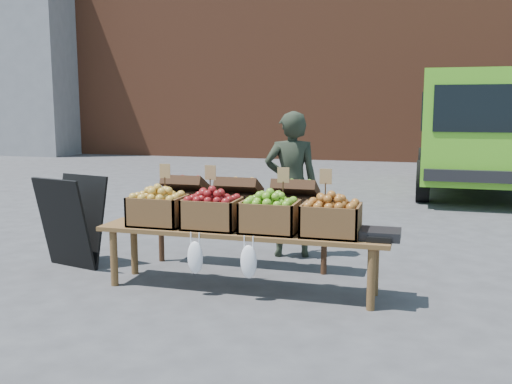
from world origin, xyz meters
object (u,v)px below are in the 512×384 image
(display_bench, at_px, (241,260))
(crate_green_apples, at_px, (331,220))
(delivery_van, at_px, (478,134))
(crate_red_apples, at_px, (270,217))
(vendor, at_px, (291,185))
(crate_golden_apples, at_px, (158,210))
(back_table, at_px, (239,219))
(chalkboard_sign, at_px, (72,221))
(crate_russet_pears, at_px, (213,213))
(weighing_scale, at_px, (380,234))

(display_bench, relative_size, crate_green_apples, 5.40)
(display_bench, bearing_deg, delivery_van, 69.88)
(display_bench, relative_size, crate_red_apples, 5.40)
(vendor, distance_m, crate_golden_apples, 1.67)
(crate_red_apples, bearing_deg, back_table, 125.93)
(vendor, relative_size, back_table, 0.78)
(delivery_van, relative_size, chalkboard_sign, 5.24)
(display_bench, xyz_separation_m, crate_green_apples, (0.82, 0.00, 0.42))
(vendor, xyz_separation_m, crate_russet_pears, (-0.45, -1.33, -0.11))
(display_bench, distance_m, weighing_scale, 1.29)
(display_bench, relative_size, crate_golden_apples, 5.40)
(delivery_van, xyz_separation_m, vendor, (-2.47, -5.89, -0.33))
(delivery_van, xyz_separation_m, crate_russet_pears, (-2.92, -7.22, -0.44))
(chalkboard_sign, xyz_separation_m, crate_russet_pears, (1.68, -0.27, 0.22))
(crate_russet_pears, bearing_deg, chalkboard_sign, 171.03)
(back_table, height_order, crate_red_apples, back_table)
(display_bench, distance_m, crate_golden_apples, 0.93)
(crate_red_apples, relative_size, weighing_scale, 1.47)
(back_table, relative_size, crate_russet_pears, 4.20)
(crate_green_apples, relative_size, weighing_scale, 1.47)
(display_bench, xyz_separation_m, weighing_scale, (1.25, 0.00, 0.33))
(display_bench, height_order, crate_red_apples, crate_red_apples)
(crate_golden_apples, height_order, crate_green_apples, same)
(back_table, bearing_deg, crate_russet_pears, -92.25)
(vendor, xyz_separation_m, crate_green_apples, (0.65, -1.33, -0.11))
(chalkboard_sign, distance_m, crate_red_apples, 2.26)
(crate_golden_apples, height_order, weighing_scale, crate_golden_apples)
(delivery_van, distance_m, crate_golden_apples, 8.02)
(delivery_van, relative_size, crate_red_apples, 10.27)
(vendor, bearing_deg, delivery_van, -129.78)
(crate_golden_apples, bearing_deg, chalkboard_sign, 166.79)
(chalkboard_sign, bearing_deg, crate_red_apples, 6.77)
(chalkboard_sign, height_order, crate_russet_pears, chalkboard_sign)
(crate_russet_pears, xyz_separation_m, crate_red_apples, (0.55, 0.00, 0.00))
(crate_golden_apples, xyz_separation_m, crate_red_apples, (1.10, 0.00, 0.00))
(crate_golden_apples, bearing_deg, delivery_van, 64.33)
(crate_green_apples, bearing_deg, crate_red_apples, 180.00)
(vendor, xyz_separation_m, chalkboard_sign, (-2.13, -1.07, -0.33))
(crate_green_apples, distance_m, weighing_scale, 0.44)
(delivery_van, bearing_deg, crate_russet_pears, -111.80)
(display_bench, relative_size, crate_russet_pears, 5.40)
(chalkboard_sign, distance_m, weighing_scale, 3.22)
(delivery_van, height_order, weighing_scale, delivery_van)
(vendor, height_order, weighing_scale, vendor)
(chalkboard_sign, relative_size, crate_green_apples, 1.96)
(crate_red_apples, xyz_separation_m, weighing_scale, (0.97, 0.00, -0.10))
(back_table, distance_m, weighing_scale, 1.66)
(delivery_van, bearing_deg, crate_golden_apples, -115.44)
(vendor, xyz_separation_m, back_table, (-0.42, -0.61, -0.30))
(crate_russet_pears, bearing_deg, back_table, 87.75)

